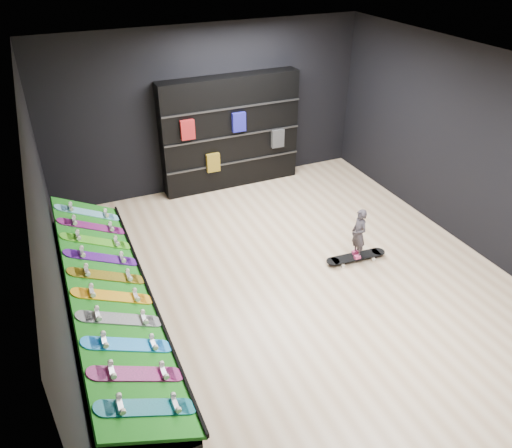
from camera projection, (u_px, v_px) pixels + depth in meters
name	position (u px, v px, depth m)	size (l,w,h in m)	color
floor	(293.00, 283.00, 7.18)	(6.00, 7.00, 0.01)	beige
ceiling	(304.00, 72.00, 5.61)	(6.00, 7.00, 0.01)	white
wall_back	(208.00, 109.00, 9.13)	(6.00, 0.02, 3.00)	black
wall_left	(51.00, 242.00, 5.36)	(0.02, 7.00, 3.00)	black
wall_right	(476.00, 153.00, 7.43)	(0.02, 7.00, 3.00)	black
display_rack	(111.00, 318.00, 6.17)	(0.90, 4.50, 0.50)	black
turf_ramp	(109.00, 288.00, 5.94)	(1.00, 4.50, 0.04)	#10600F
back_shelving	(230.00, 133.00, 9.34)	(2.65, 0.31, 2.12)	black
floor_skateboard	(356.00, 258.00, 7.61)	(0.98, 0.22, 0.09)	black
child	(358.00, 243.00, 7.47)	(0.18, 0.13, 0.48)	black
display_board_0	(147.00, 407.00, 4.45)	(0.98, 0.22, 0.09)	#0C8C99
display_board_1	(137.00, 374.00, 4.78)	(0.98, 0.22, 0.09)	#E5198C
display_board_2	(128.00, 345.00, 5.11)	(0.98, 0.22, 0.09)	blue
display_board_3	(120.00, 319.00, 5.44)	(0.98, 0.22, 0.09)	black
display_board_4	(113.00, 296.00, 5.77)	(0.98, 0.22, 0.09)	orange
display_board_5	(107.00, 276.00, 6.10)	(0.98, 0.22, 0.09)	yellow
display_board_6	(102.00, 258.00, 6.43)	(0.98, 0.22, 0.09)	purple
display_board_7	(97.00, 241.00, 6.76)	(0.98, 0.22, 0.09)	green
display_board_8	(92.00, 226.00, 7.09)	(0.98, 0.22, 0.09)	#2626BF
display_board_9	(88.00, 213.00, 7.42)	(0.98, 0.22, 0.09)	#0CB2E5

